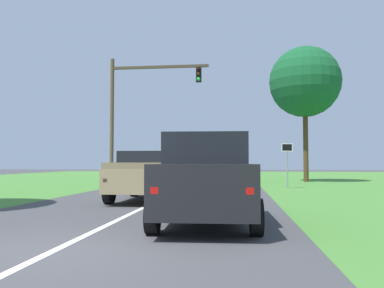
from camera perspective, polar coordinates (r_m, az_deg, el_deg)
name	(u,v)px	position (r m, az deg, el deg)	size (l,w,h in m)	color
ground_plane	(167,196)	(16.55, -3.65, -7.59)	(120.00, 120.00, 0.00)	#424244
lane_centre_stripe	(26,264)	(6.16, -22.98, -15.74)	(0.16, 38.38, 0.01)	white
red_suv_near	(207,177)	(9.24, 2.18, -4.86)	(2.41, 4.76, 2.05)	black
pickup_truck_lead	(149,175)	(14.75, -6.27, -4.52)	(2.39, 4.97, 1.82)	tan
traffic_light	(135,103)	(24.79, -8.22, 5.95)	(6.19, 0.40, 7.93)	brown
keep_moving_sign	(287,158)	(22.21, 13.65, -2.00)	(0.60, 0.09, 2.59)	gray
oak_tree_right	(305,82)	(30.44, 16.07, 8.63)	(5.20, 5.20, 9.96)	#4C351E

